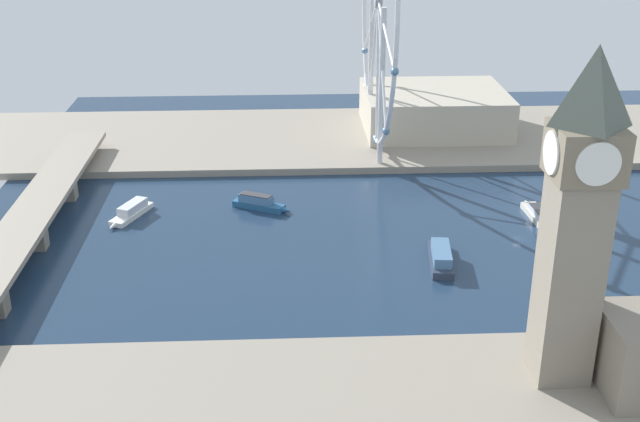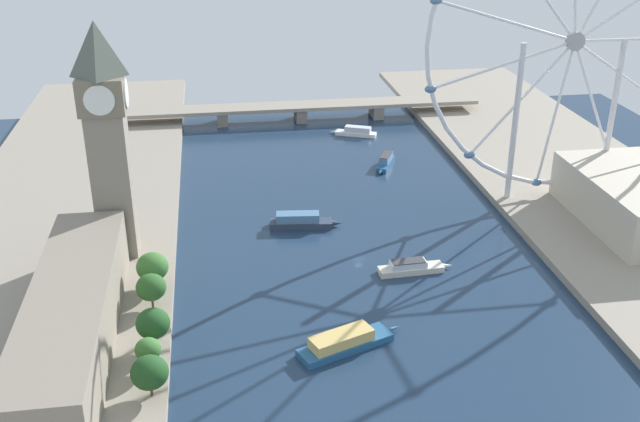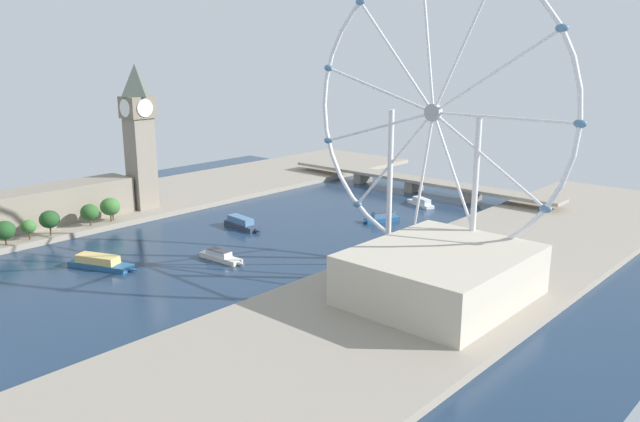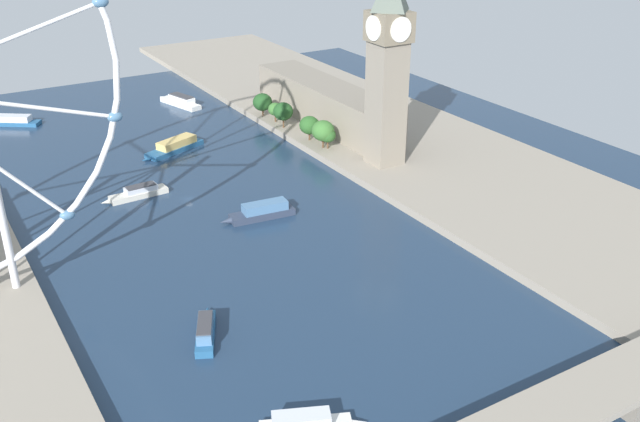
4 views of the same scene
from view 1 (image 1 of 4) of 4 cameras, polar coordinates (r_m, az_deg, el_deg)
The scene contains 10 objects.
ground_plane at distance 294.82m, azimuth 13.59°, elevation -1.89°, with size 392.58×392.58×0.00m, color #1E334C.
riverbank_right at distance 394.84m, azimuth 9.37°, elevation 5.16°, with size 90.00×520.00×3.00m, color gray.
clock_tower at distance 197.94m, azimuth 17.50°, elevation -0.35°, with size 16.28×16.28×83.18m.
ferris_wheel at distance 355.90m, azimuth 4.08°, elevation 14.41°, with size 123.76×3.20×126.67m.
riverside_hall at distance 397.72m, azimuth 7.97°, elevation 7.02°, with size 55.11×66.76×18.85m, color #BCB29E.
river_bridge at distance 294.12m, azimuth -20.02°, elevation -1.23°, with size 204.58×16.44×9.11m.
tour_boat_1 at distance 312.06m, azimuth 14.99°, elevation -0.22°, with size 27.47×7.04×4.77m.
tour_boat_4 at distance 311.59m, azimuth -13.03°, elevation -0.02°, with size 24.95×13.96×4.99m.
tour_boat_5 at distance 311.15m, azimuth -4.28°, elevation 0.57°, with size 13.55×22.99×5.67m.
tour_boat_6 at distance 271.40m, azimuth 8.43°, elevation -3.13°, with size 29.27×9.41×5.95m.
Camera 1 is at (-255.88, 81.33, 121.78)m, focal length 45.86 mm.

